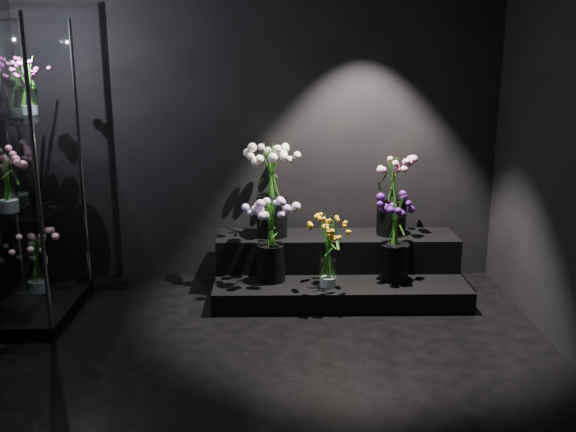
{
  "coord_description": "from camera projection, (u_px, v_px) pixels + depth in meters",
  "views": [
    {
      "loc": [
        0.13,
        -3.41,
        1.92
      ],
      "look_at": [
        0.21,
        1.2,
        0.74
      ],
      "focal_mm": 40.0,
      "sensor_mm": 36.0,
      "label": 1
    }
  ],
  "objects": [
    {
      "name": "display_riser",
      "position": [
        338.0,
        269.0,
        5.29
      ],
      "size": [
        1.99,
        0.88,
        0.44
      ],
      "color": "black",
      "rests_on": "floor"
    },
    {
      "name": "wall_front",
      "position": [
        220.0,
        282.0,
        1.49
      ],
      "size": [
        4.0,
        0.0,
        4.0
      ],
      "primitive_type": "plane",
      "rotation": [
        -1.57,
        0.0,
        0.0
      ],
      "color": "black",
      "rests_on": "floor"
    },
    {
      "name": "bouquet_case_base_pink",
      "position": [
        36.0,
        261.0,
        4.96
      ],
      "size": [
        0.37,
        0.37,
        0.49
      ],
      "rotation": [
        0.0,
        0.0,
        0.33
      ],
      "color": "white",
      "rests_on": "display_case"
    },
    {
      "name": "floor",
      "position": [
        255.0,
        388.0,
        3.77
      ],
      "size": [
        4.0,
        4.0,
        0.0
      ],
      "primitive_type": "plane",
      "color": "black",
      "rests_on": "ground"
    },
    {
      "name": "bouquet_purple",
      "position": [
        395.0,
        232.0,
        5.0
      ],
      "size": [
        0.35,
        0.35,
        0.69
      ],
      "rotation": [
        0.0,
        0.0,
        -0.02
      ],
      "color": "black",
      "rests_on": "display_riser"
    },
    {
      "name": "bouquet_case_pink",
      "position": [
        6.0,
        180.0,
        4.39
      ],
      "size": [
        0.41,
        0.41,
        0.42
      ],
      "rotation": [
        0.0,
        0.0,
        0.39
      ],
      "color": "white",
      "rests_on": "display_case"
    },
    {
      "name": "bouquet_case_magenta",
      "position": [
        28.0,
        86.0,
        4.57
      ],
      "size": [
        0.23,
        0.23,
        0.41
      ],
      "rotation": [
        0.0,
        0.0,
        -0.05
      ],
      "color": "white",
      "rests_on": "display_case"
    },
    {
      "name": "bouquet_lilac",
      "position": [
        271.0,
        235.0,
        4.99
      ],
      "size": [
        0.36,
        0.36,
        0.64
      ],
      "rotation": [
        0.0,
        0.0,
        0.04
      ],
      "color": "black",
      "rests_on": "display_riser"
    },
    {
      "name": "bouquet_cream_roses",
      "position": [
        272.0,
        183.0,
        5.21
      ],
      "size": [
        0.49,
        0.49,
        0.78
      ],
      "rotation": [
        0.0,
        0.0,
        -0.34
      ],
      "color": "black",
      "rests_on": "display_riser"
    },
    {
      "name": "display_case",
      "position": [
        22.0,
        173.0,
        4.58
      ],
      "size": [
        0.59,
        0.98,
        2.16
      ],
      "color": "black",
      "rests_on": "floor"
    },
    {
      "name": "wall_back",
      "position": [
        261.0,
        116.0,
        5.36
      ],
      "size": [
        4.0,
        0.0,
        4.0
      ],
      "primitive_type": "plane",
      "rotation": [
        1.57,
        0.0,
        0.0
      ],
      "color": "black",
      "rests_on": "floor"
    },
    {
      "name": "bouquet_orange_bells",
      "position": [
        328.0,
        251.0,
        4.88
      ],
      "size": [
        0.32,
        0.32,
        0.56
      ],
      "rotation": [
        0.0,
        0.0,
        0.36
      ],
      "color": "white",
      "rests_on": "display_riser"
    },
    {
      "name": "bouquet_pink_roses",
      "position": [
        392.0,
        189.0,
        5.27
      ],
      "size": [
        0.47,
        0.47,
        0.65
      ],
      "rotation": [
        0.0,
        0.0,
        0.25
      ],
      "color": "black",
      "rests_on": "display_riser"
    }
  ]
}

